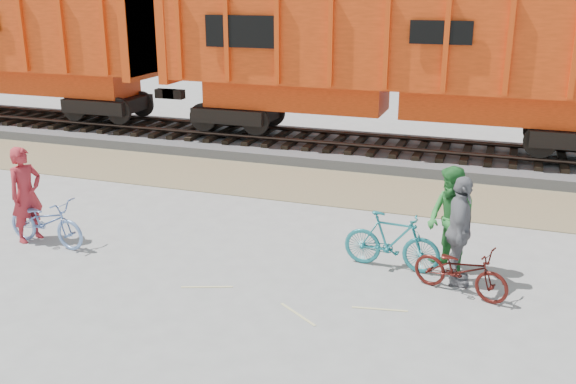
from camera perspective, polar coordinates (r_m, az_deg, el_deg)
name	(u,v)px	position (r m, az deg, el deg)	size (l,w,h in m)	color
ground	(277,277)	(11.65, -1.01, -7.52)	(120.00, 120.00, 0.00)	#9E9E99
gravel_strip	(351,189)	(16.56, 5.58, 0.29)	(120.00, 3.00, 0.02)	#8D7B58
ballast_bed	(378,152)	(19.82, 8.03, 3.57)	(120.00, 4.00, 0.30)	slate
track	(379,141)	(19.74, 8.07, 4.48)	(120.00, 2.60, 0.24)	black
hopper_car_center	(396,57)	(19.25, 9.57, 11.73)	(14.00, 3.13, 4.65)	black
bicycle_blue	(46,222)	(13.73, -20.72, -2.47)	(0.65, 1.88, 0.99)	#7495D1
bicycle_teal	(392,241)	(11.91, 9.21, -4.33)	(0.51, 1.80, 1.08)	#20777F
bicycle_maroon	(461,270)	(11.24, 15.10, -6.70)	(0.58, 1.67, 0.88)	#47120E
person_solo	(26,194)	(13.97, -22.26, -0.20)	(0.72, 0.47, 1.96)	#A8262D
person_man	(451,221)	(11.83, 14.26, -2.51)	(0.96, 0.75, 1.97)	#2C7C33
person_woman	(459,231)	(11.41, 14.99, -3.39)	(1.14, 0.48, 1.95)	slate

